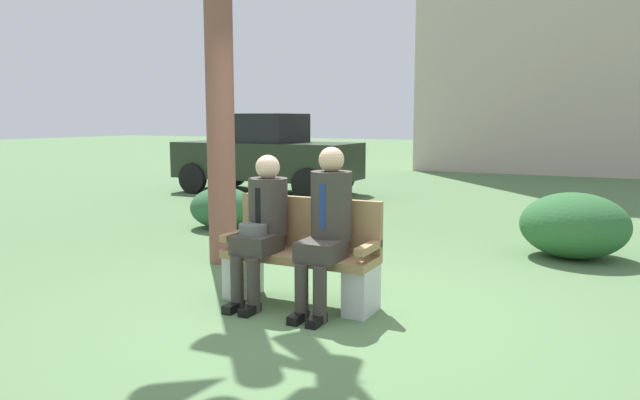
# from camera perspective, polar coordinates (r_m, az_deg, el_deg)

# --- Properties ---
(ground_plane) EXTENTS (80.00, 80.00, 0.00)m
(ground_plane) POSITION_cam_1_polar(r_m,az_deg,el_deg) (4.99, 0.59, -10.69)
(ground_plane) COLOR #507347
(park_bench) EXTENTS (1.34, 0.44, 0.90)m
(park_bench) POSITION_cam_1_polar(r_m,az_deg,el_deg) (5.18, -1.70, -5.47)
(park_bench) COLOR #99754C
(park_bench) RESTS_ON ground
(seated_man_left) EXTENTS (0.34, 0.72, 1.27)m
(seated_man_left) POSITION_cam_1_polar(r_m,az_deg,el_deg) (5.16, -5.48, -2.01)
(seated_man_left) COLOR #38332D
(seated_man_left) RESTS_ON ground
(seated_man_right) EXTENTS (0.34, 0.72, 1.35)m
(seated_man_right) POSITION_cam_1_polar(r_m,az_deg,el_deg) (4.88, 0.66, -2.00)
(seated_man_right) COLOR #38332D
(seated_man_right) RESTS_ON ground
(shrub_near_bench) EXTENTS (1.19, 1.09, 0.75)m
(shrub_near_bench) POSITION_cam_1_polar(r_m,az_deg,el_deg) (7.42, 22.93, -2.23)
(shrub_near_bench) COLOR #2C6030
(shrub_near_bench) RESTS_ON ground
(shrub_mid_lawn) EXTENTS (0.95, 0.87, 0.59)m
(shrub_mid_lawn) POSITION_cam_1_polar(r_m,az_deg,el_deg) (8.83, -9.23, -0.71)
(shrub_mid_lawn) COLOR #2C5C36
(shrub_mid_lawn) RESTS_ON ground
(parked_car_near) EXTENTS (3.91, 1.71, 1.68)m
(parked_car_near) POSITION_cam_1_polar(r_m,az_deg,el_deg) (12.89, -5.20, 4.39)
(parked_car_near) COLOR #232D1E
(parked_car_near) RESTS_ON ground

